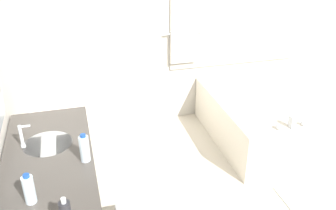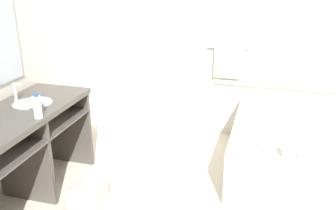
# 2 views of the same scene
# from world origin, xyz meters

# --- Properties ---
(wall_back_with_blinds) EXTENTS (7.40, 0.13, 2.70)m
(wall_back_with_blinds) POSITION_xyz_m (0.01, 2.23, 1.34)
(wall_back_with_blinds) COLOR silver
(wall_back_with_blinds) RESTS_ON ground_plane
(vanity_counter) EXTENTS (0.63, 1.56, 0.89)m
(vanity_counter) POSITION_xyz_m (-1.87, 0.28, 0.66)
(vanity_counter) COLOR #4C4742
(vanity_counter) RESTS_ON ground_plane
(sink_faucet) EXTENTS (0.09, 0.04, 0.18)m
(sink_faucet) POSITION_xyz_m (-2.05, 0.49, 0.98)
(sink_faucet) COLOR silver
(sink_faucet) RESTS_ON vanity_counter
(bathtub) EXTENTS (0.99, 1.54, 0.66)m
(bathtub) POSITION_xyz_m (0.39, 1.42, 0.29)
(bathtub) COLOR silver
(bathtub) RESTS_ON ground_plane
(water_bottle_1) EXTENTS (0.07, 0.07, 0.20)m
(water_bottle_1) POSITION_xyz_m (-1.96, -0.15, 0.99)
(water_bottle_1) COLOR silver
(water_bottle_1) RESTS_ON vanity_counter
(water_bottle_2) EXTENTS (0.07, 0.07, 0.21)m
(water_bottle_2) POSITION_xyz_m (-1.62, 0.19, 0.99)
(water_bottle_2) COLOR silver
(water_bottle_2) RESTS_ON vanity_counter
(bath_mat) EXTENTS (0.55, 0.69, 0.02)m
(bath_mat) POSITION_xyz_m (0.42, 0.18, 0.01)
(bath_mat) COLOR white
(bath_mat) RESTS_ON ground_plane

